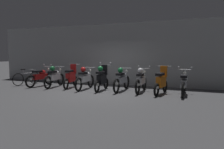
# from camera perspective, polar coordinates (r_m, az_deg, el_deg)

# --- Properties ---
(ground_plane) EXTENTS (80.00, 80.00, 0.00)m
(ground_plane) POSITION_cam_1_polar(r_m,az_deg,el_deg) (9.49, -3.88, -4.72)
(ground_plane) COLOR #4C4C4F
(back_wall) EXTENTS (16.00, 0.30, 3.35)m
(back_wall) POSITION_cam_1_polar(r_m,az_deg,el_deg) (11.87, 1.82, 5.42)
(back_wall) COLOR #9EA0A3
(back_wall) RESTS_ON ground
(motorbike_slot_0) EXTENTS (0.59, 1.95, 1.15)m
(motorbike_slot_0) POSITION_cam_1_polar(r_m,az_deg,el_deg) (11.84, -18.50, -0.59)
(motorbike_slot_0) COLOR black
(motorbike_slot_0) RESTS_ON ground
(motorbike_slot_1) EXTENTS (0.56, 1.95, 1.08)m
(motorbike_slot_1) POSITION_cam_1_polar(r_m,az_deg,el_deg) (11.28, -15.06, -0.61)
(motorbike_slot_1) COLOR black
(motorbike_slot_1) RESTS_ON ground
(motorbike_slot_2) EXTENTS (0.56, 1.67, 1.18)m
(motorbike_slot_2) POSITION_cam_1_polar(r_m,az_deg,el_deg) (10.88, -10.87, -0.73)
(motorbike_slot_2) COLOR black
(motorbike_slot_2) RESTS_ON ground
(motorbike_slot_3) EXTENTS (0.56, 1.95, 1.08)m
(motorbike_slot_3) POSITION_cam_1_polar(r_m,az_deg,el_deg) (10.26, -7.21, -1.04)
(motorbike_slot_3) COLOR black
(motorbike_slot_3) RESTS_ON ground
(motorbike_slot_4) EXTENTS (0.59, 1.68, 1.29)m
(motorbike_slot_4) POSITION_cam_1_polar(r_m,az_deg,el_deg) (9.83, -2.72, -1.02)
(motorbike_slot_4) COLOR black
(motorbike_slot_4) RESTS_ON ground
(motorbike_slot_5) EXTENTS (0.56, 1.95, 1.08)m
(motorbike_slot_5) POSITION_cam_1_polar(r_m,az_deg,el_deg) (9.71, 2.64, -1.35)
(motorbike_slot_5) COLOR black
(motorbike_slot_5) RESTS_ON ground
(motorbike_slot_6) EXTENTS (0.59, 1.95, 1.15)m
(motorbike_slot_6) POSITION_cam_1_polar(r_m,az_deg,el_deg) (9.49, 7.81, -1.54)
(motorbike_slot_6) COLOR black
(motorbike_slot_6) RESTS_ON ground
(motorbike_slot_7) EXTENTS (0.56, 1.68, 1.18)m
(motorbike_slot_7) POSITION_cam_1_polar(r_m,az_deg,el_deg) (9.15, 13.04, -1.90)
(motorbike_slot_7) COLOR black
(motorbike_slot_7) RESTS_ON ground
(motorbike_slot_8) EXTENTS (0.59, 1.95, 1.15)m
(motorbike_slot_8) POSITION_cam_1_polar(r_m,az_deg,el_deg) (9.20, 18.64, -2.21)
(motorbike_slot_8) COLOR black
(motorbike_slot_8) RESTS_ON ground
(bicycle) EXTENTS (0.50, 1.71, 0.89)m
(bicycle) POSITION_cam_1_polar(r_m,az_deg,el_deg) (12.65, -21.82, -0.93)
(bicycle) COLOR black
(bicycle) RESTS_ON ground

